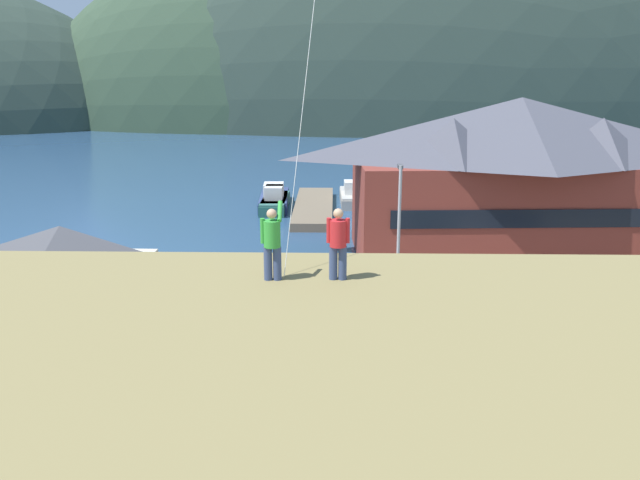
% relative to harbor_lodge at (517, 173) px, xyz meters
% --- Properties ---
extents(ground_plane, '(600.00, 600.00, 0.00)m').
position_rel_harbor_lodge_xyz_m(ground_plane, '(-13.25, -20.27, -5.45)').
color(ground_plane, '#66604C').
extents(parking_lot_pad, '(40.00, 20.00, 0.10)m').
position_rel_harbor_lodge_xyz_m(parking_lot_pad, '(-13.25, -15.27, -5.40)').
color(parking_lot_pad, gray).
rests_on(parking_lot_pad, ground).
extents(bay_water, '(360.00, 84.00, 0.03)m').
position_rel_harbor_lodge_xyz_m(bay_water, '(-13.25, 39.73, -5.44)').
color(bay_water, navy).
rests_on(bay_water, ground).
extents(far_hill_east_peak, '(111.40, 47.45, 72.45)m').
position_rel_harbor_lodge_xyz_m(far_hill_east_peak, '(-18.58, 95.87, -5.45)').
color(far_hill_east_peak, '#334733').
rests_on(far_hill_east_peak, ground).
extents(far_hill_center_saddle, '(136.19, 51.66, 90.71)m').
position_rel_harbor_lodge_xyz_m(far_hill_center_saddle, '(9.52, 93.62, -5.45)').
color(far_hill_center_saddle, '#2D3D33').
rests_on(far_hill_center_saddle, ground).
extents(harbor_lodge, '(22.16, 10.66, 10.24)m').
position_rel_harbor_lodge_xyz_m(harbor_lodge, '(0.00, 0.00, 0.00)').
color(harbor_lodge, brown).
rests_on(harbor_lodge, ground).
extents(storage_shed_near_lot, '(8.02, 5.65, 5.24)m').
position_rel_harbor_lodge_xyz_m(storage_shed_near_lot, '(-24.13, -13.57, -2.73)').
color(storage_shed_near_lot, beige).
rests_on(storage_shed_near_lot, ground).
extents(wharf_dock, '(3.20, 14.45, 0.70)m').
position_rel_harbor_lodge_xyz_m(wharf_dock, '(-13.49, 12.66, -5.10)').
color(wharf_dock, '#70604C').
rests_on(wharf_dock, ground).
extents(moored_boat_wharfside, '(2.79, 7.70, 2.16)m').
position_rel_harbor_lodge_xyz_m(moored_boat_wharfside, '(-17.05, 14.47, -4.73)').
color(moored_boat_wharfside, navy).
rests_on(moored_boat_wharfside, ground).
extents(moored_boat_outer_mooring, '(2.16, 6.33, 2.16)m').
position_rel_harbor_lodge_xyz_m(moored_boat_outer_mooring, '(-10.16, 15.79, -4.73)').
color(moored_boat_outer_mooring, '#A8A399').
rests_on(moored_boat_outer_mooring, ground).
extents(moored_boat_inner_slip, '(2.18, 6.62, 2.16)m').
position_rel_harbor_lodge_xyz_m(moored_boat_inner_slip, '(-16.88, 13.25, -4.73)').
color(moored_boat_inner_slip, '#23564C').
rests_on(moored_boat_inner_slip, ground).
extents(parked_car_corner_spot, '(4.31, 2.28, 1.82)m').
position_rel_harbor_lodge_xyz_m(parked_car_corner_spot, '(-14.82, -14.32, -4.39)').
color(parked_car_corner_spot, '#9EA3A8').
rests_on(parked_car_corner_spot, parking_lot_pad).
extents(parked_car_lone_by_shed, '(4.32, 2.31, 1.82)m').
position_rel_harbor_lodge_xyz_m(parked_car_lone_by_shed, '(-4.36, -12.98, -4.39)').
color(parked_car_lone_by_shed, '#236633').
rests_on(parked_car_lone_by_shed, parking_lot_pad).
extents(parked_car_mid_row_center, '(4.24, 2.13, 1.82)m').
position_rel_harbor_lodge_xyz_m(parked_car_mid_row_center, '(-11.58, -19.18, -4.39)').
color(parked_car_mid_row_center, '#B28923').
rests_on(parked_car_mid_row_center, parking_lot_pad).
extents(parked_car_front_row_silver, '(4.23, 2.11, 1.82)m').
position_rel_harbor_lodge_xyz_m(parked_car_front_row_silver, '(-1.37, -20.04, -4.39)').
color(parked_car_front_row_silver, black).
rests_on(parked_car_front_row_silver, parking_lot_pad).
extents(parked_car_mid_row_near, '(4.32, 2.31, 1.82)m').
position_rel_harbor_lodge_xyz_m(parked_car_mid_row_near, '(-22.55, -19.24, -4.39)').
color(parked_car_mid_row_near, '#B28923').
rests_on(parked_car_mid_row_near, parking_lot_pad).
extents(parked_car_front_row_red, '(4.25, 2.15, 1.82)m').
position_rel_harbor_lodge_xyz_m(parked_car_front_row_red, '(-6.20, -20.83, -4.39)').
color(parked_car_front_row_red, '#9EA3A8').
rests_on(parked_car_front_row_red, parking_lot_pad).
extents(parking_light_pole, '(0.24, 0.78, 7.35)m').
position_rel_harbor_lodge_xyz_m(parking_light_pole, '(-8.47, -9.71, -1.14)').
color(parking_light_pole, '#ADADB2').
rests_on(parking_light_pole, parking_lot_pad).
extents(person_kite_flyer, '(0.51, 0.66, 1.86)m').
position_rel_harbor_lodge_xyz_m(person_kite_flyer, '(-13.20, -26.90, 2.82)').
color(person_kite_flyer, '#384770').
rests_on(person_kite_flyer, grassy_hill_foreground).
extents(person_companion, '(0.55, 0.40, 1.74)m').
position_rel_harbor_lodge_xyz_m(person_companion, '(-11.64, -26.83, 2.80)').
color(person_companion, '#384770').
rests_on(person_companion, grassy_hill_foreground).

